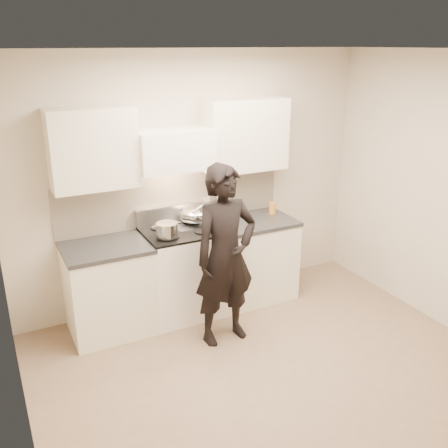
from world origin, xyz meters
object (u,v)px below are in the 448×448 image
(person, at_px, (225,256))
(utensil_crock, at_px, (219,211))
(wok, at_px, (195,215))
(stove, at_px, (182,272))
(counter_right, at_px, (250,258))

(person, bearing_deg, utensil_crock, 63.71)
(wok, height_order, utensil_crock, wok)
(wok, bearing_deg, utensil_crock, 14.95)
(utensil_crock, relative_size, person, 0.17)
(stove, height_order, wok, wok)
(counter_right, distance_m, wok, 0.87)
(stove, relative_size, utensil_crock, 3.23)
(counter_right, bearing_deg, utensil_crock, 149.21)
(stove, relative_size, wok, 2.33)
(stove, xyz_separation_m, wok, (0.20, 0.10, 0.58))
(utensil_crock, bearing_deg, counter_right, -30.79)
(person, bearing_deg, wok, 84.73)
(utensil_crock, bearing_deg, wok, -165.05)
(stove, bearing_deg, wok, 25.52)
(person, bearing_deg, counter_right, 41.17)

